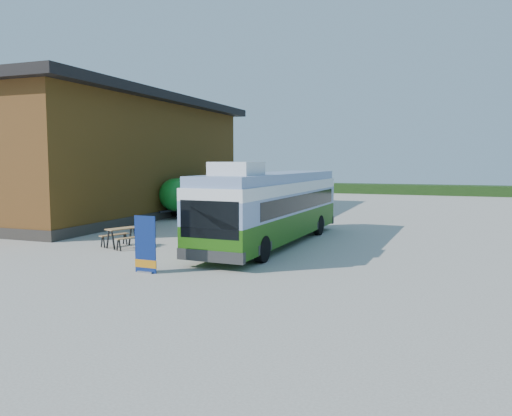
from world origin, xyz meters
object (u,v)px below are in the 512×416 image
at_px(person_a, 271,215).
at_px(banner, 145,250).
at_px(slurry_tanker, 201,194).
at_px(bus, 272,205).
at_px(picnic_table, 122,233).
at_px(person_b, 249,212).

bearing_deg(person_a, banner, -131.35).
xyz_separation_m(banner, slurry_tanker, (-5.69, 15.04, 0.68)).
distance_m(bus, picnic_table, 6.25).
xyz_separation_m(bus, picnic_table, (-5.43, -2.90, -1.06)).
distance_m(person_a, slurry_tanker, 7.63).
bearing_deg(slurry_tanker, banner, -53.21).
height_order(bus, person_b, bus).
xyz_separation_m(picnic_table, person_b, (2.87, 6.73, 0.32)).
relative_size(banner, person_a, 1.16).
bearing_deg(slurry_tanker, person_b, -26.68).
xyz_separation_m(bus, person_a, (-1.49, 4.14, -0.87)).
distance_m(banner, slurry_tanker, 16.10).
relative_size(person_a, slurry_tanker, 0.24).
height_order(banner, person_b, person_b).
xyz_separation_m(bus, slurry_tanker, (-7.68, 8.56, -0.23)).
height_order(picnic_table, person_a, person_a).
xyz_separation_m(person_a, person_b, (-1.07, -0.32, 0.14)).
height_order(banner, slurry_tanker, slurry_tanker).
bearing_deg(bus, person_b, 126.32).
bearing_deg(bus, slurry_tanker, 134.45).
distance_m(banner, picnic_table, 4.97).
bearing_deg(person_a, bus, -108.91).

